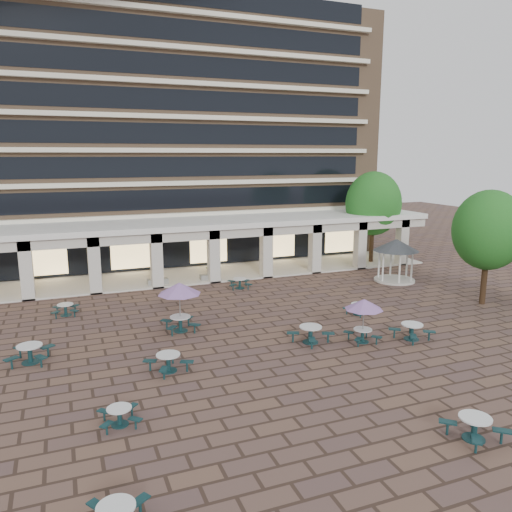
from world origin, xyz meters
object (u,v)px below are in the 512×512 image
object	(u,v)px
picnic_table_2	(475,426)
planter_right	(210,274)
gazebo	(396,250)
planter_left	(158,279)
picnic_table_0	(119,415)

from	to	relation	value
picnic_table_2	planter_right	size ratio (longest dim) A/B	1.27
picnic_table_2	planter_right	bearing A→B (deg)	90.73
gazebo	planter_right	xyz separation A→B (m)	(-12.96, 5.11, -1.88)
gazebo	planter_right	size ratio (longest dim) A/B	2.27
picnic_table_2	planter_left	xyz separation A→B (m)	(-6.18, 23.90, 0.00)
picnic_table_0	planter_right	distance (m)	20.61
picnic_table_2	planter_left	world-z (taller)	planter_left
picnic_table_0	picnic_table_2	distance (m)	12.12
gazebo	planter_left	xyz separation A→B (m)	(-16.91, 5.11, -1.90)
planter_right	picnic_table_2	bearing A→B (deg)	-84.68
planter_left	planter_right	xyz separation A→B (m)	(3.95, -0.00, 0.02)
picnic_table_0	gazebo	bearing A→B (deg)	31.99
picnic_table_2	planter_right	world-z (taller)	planter_right
picnic_table_2	planter_left	size ratio (longest dim) A/B	1.27
planter_right	picnic_table_0	bearing A→B (deg)	-114.99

